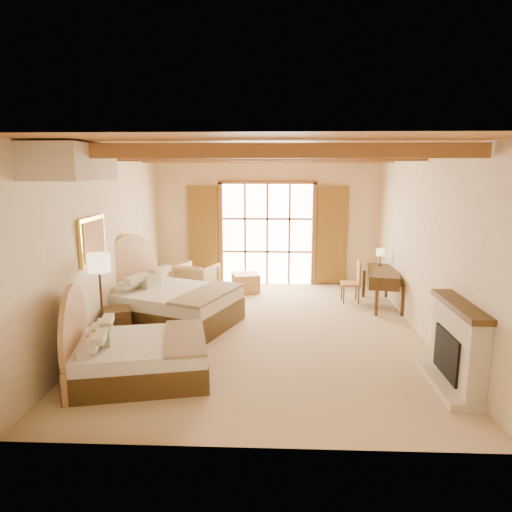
# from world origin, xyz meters

# --- Properties ---
(floor) EXTENTS (7.00, 7.00, 0.00)m
(floor) POSITION_xyz_m (0.00, 0.00, 0.00)
(floor) COLOR tan
(floor) RESTS_ON ground
(wall_back) EXTENTS (5.50, 0.00, 5.50)m
(wall_back) POSITION_xyz_m (0.00, 3.50, 1.60)
(wall_back) COLOR beige
(wall_back) RESTS_ON ground
(wall_left) EXTENTS (0.00, 7.00, 7.00)m
(wall_left) POSITION_xyz_m (-2.75, 0.00, 1.60)
(wall_left) COLOR beige
(wall_left) RESTS_ON ground
(wall_right) EXTENTS (0.00, 7.00, 7.00)m
(wall_right) POSITION_xyz_m (2.75, 0.00, 1.60)
(wall_right) COLOR beige
(wall_right) RESTS_ON ground
(ceiling) EXTENTS (7.00, 7.00, 0.00)m
(ceiling) POSITION_xyz_m (0.00, 0.00, 3.20)
(ceiling) COLOR #AA7032
(ceiling) RESTS_ON ground
(ceiling_beams) EXTENTS (5.39, 4.60, 0.18)m
(ceiling_beams) POSITION_xyz_m (0.00, 0.00, 3.08)
(ceiling_beams) COLOR olive
(ceiling_beams) RESTS_ON ceiling
(french_doors) EXTENTS (3.95, 0.08, 2.60)m
(french_doors) POSITION_xyz_m (0.00, 3.44, 1.25)
(french_doors) COLOR white
(french_doors) RESTS_ON ground
(fireplace) EXTENTS (0.46, 1.40, 1.16)m
(fireplace) POSITION_xyz_m (2.60, -2.00, 0.51)
(fireplace) COLOR beige
(fireplace) RESTS_ON ground
(painting) EXTENTS (0.06, 0.95, 0.75)m
(painting) POSITION_xyz_m (-2.70, -0.75, 1.75)
(painting) COLOR gold
(painting) RESTS_ON wall_left
(canopy_valance) EXTENTS (0.70, 1.40, 0.45)m
(canopy_valance) POSITION_xyz_m (-2.40, -2.00, 2.95)
(canopy_valance) COLOR beige
(canopy_valance) RESTS_ON ceiling
(bed_near) EXTENTS (2.08, 1.71, 1.19)m
(bed_near) POSITION_xyz_m (-1.79, -1.94, 0.36)
(bed_near) COLOR #48331A
(bed_near) RESTS_ON floor
(bed_far) EXTENTS (2.74, 2.32, 1.43)m
(bed_far) POSITION_xyz_m (-1.84, 0.35, 0.43)
(bed_far) COLOR #48331A
(bed_far) RESTS_ON floor
(nightstand) EXTENTS (0.59, 0.59, 0.54)m
(nightstand) POSITION_xyz_m (-2.48, -0.52, 0.27)
(nightstand) COLOR #48331A
(nightstand) RESTS_ON floor
(floor_lamp) EXTENTS (0.34, 0.34, 1.59)m
(floor_lamp) POSITION_xyz_m (-2.50, -1.08, 1.35)
(floor_lamp) COLOR #332519
(floor_lamp) RESTS_ON floor
(armchair) EXTENTS (1.03, 1.05, 0.75)m
(armchair) POSITION_xyz_m (-1.58, 2.27, 0.38)
(armchair) COLOR tan
(armchair) RESTS_ON floor
(ottoman) EXTENTS (0.72, 0.72, 0.43)m
(ottoman) POSITION_xyz_m (-0.49, 2.69, 0.21)
(ottoman) COLOR #A17246
(ottoman) RESTS_ON floor
(desk) EXTENTS (0.86, 1.52, 0.77)m
(desk) POSITION_xyz_m (2.47, 1.65, 0.41)
(desk) COLOR #48331A
(desk) RESTS_ON floor
(desk_chair) EXTENTS (0.42, 0.42, 0.91)m
(desk_chair) POSITION_xyz_m (1.87, 1.93, 0.28)
(desk_chair) COLOR #B17E46
(desk_chair) RESTS_ON floor
(desk_lamp) EXTENTS (0.18, 0.18, 0.37)m
(desk_lamp) POSITION_xyz_m (2.52, 2.15, 1.05)
(desk_lamp) COLOR #332519
(desk_lamp) RESTS_ON desk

